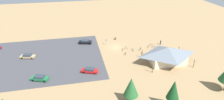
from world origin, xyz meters
TOP-DOWN VIEW (x-y plane):
  - ground at (0.00, 0.00)m, footprint 160.00×160.00m
  - parking_lot_asphalt at (26.59, 3.13)m, footprint 40.90×31.43m
  - bike_pavilion at (-13.07, 13.59)m, footprint 13.48×9.38m
  - trash_bin at (-1.31, -7.08)m, footprint 0.60×0.60m
  - lot_sign at (3.18, -3.14)m, footprint 0.56×0.08m
  - pine_west at (3.11, 28.39)m, footprint 3.36×3.36m
  - pine_far_west at (-5.00, 32.20)m, footprint 2.73×2.73m
  - bicycle_red_lone_west at (-7.36, 7.23)m, footprint 0.92×1.57m
  - bicycle_teal_yard_front at (-7.85, 3.77)m, footprint 1.25×1.22m
  - bicycle_silver_yard_center at (-13.13, 1.01)m, footprint 1.33×1.15m
  - bicycle_yellow_back_row at (-11.43, 2.55)m, footprint 1.24×1.33m
  - bicycle_purple_by_bin at (-1.74, 2.87)m, footprint 0.48×1.65m
  - bicycle_blue_yard_left at (-13.32, 2.93)m, footprint 1.68×0.48m
  - bicycle_green_near_sign at (-5.08, 3.77)m, footprint 0.48×1.66m
  - bicycle_white_front_row at (-3.17, 1.78)m, footprint 1.15×1.31m
  - bicycle_black_lone_east at (-1.90, 5.95)m, footprint 0.79×1.67m
  - car_green_far_end at (24.61, 15.48)m, footprint 4.99×3.23m
  - car_tan_end_stall at (30.01, 1.77)m, footprint 4.96×2.85m
  - car_red_aisle_side at (11.07, 14.41)m, footprint 5.02×3.31m
  - car_black_inner_stall at (10.71, -5.64)m, footprint 5.09×3.02m
  - visitor_by_pavilion at (-16.85, 0.95)m, footprint 0.39×0.36m

SIDE VIEW (x-z plane):
  - ground at x=0.00m, z-range 0.00..0.00m
  - parking_lot_asphalt at x=26.59m, z-range 0.00..0.05m
  - bicycle_blue_yard_left at x=-13.32m, z-range -0.06..0.76m
  - bicycle_purple_by_bin at x=-1.74m, z-range -0.04..0.74m
  - bicycle_yellow_back_row at x=-11.43m, z-range -0.06..0.79m
  - bicycle_silver_yard_center at x=-13.13m, z-range -0.06..0.80m
  - bicycle_green_near_sign at x=-5.08m, z-range -0.06..0.84m
  - bicycle_black_lone_east at x=-1.90m, z-range -0.02..0.80m
  - bicycle_teal_yard_front at x=-7.85m, z-range -0.05..0.83m
  - bicycle_red_lone_west at x=-7.36m, z-range -0.06..0.85m
  - bicycle_white_front_row at x=-3.17m, z-range -0.02..0.81m
  - trash_bin at x=-1.31m, z-range 0.00..0.90m
  - car_tan_end_stall at x=30.01m, z-range 0.05..1.40m
  - car_red_aisle_side at x=11.07m, z-range 0.04..1.44m
  - car_green_far_end at x=24.61m, z-range 0.05..1.46m
  - car_black_inner_stall at x=10.71m, z-range 0.04..1.52m
  - visitor_by_pavilion at x=-16.85m, z-range 0.05..1.91m
  - lot_sign at x=3.18m, z-range 0.31..2.51m
  - bike_pavilion at x=-13.07m, z-range 0.38..5.57m
  - pine_west at x=3.11m, z-range 0.95..7.42m
  - pine_far_west at x=-5.00m, z-range 1.34..8.68m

